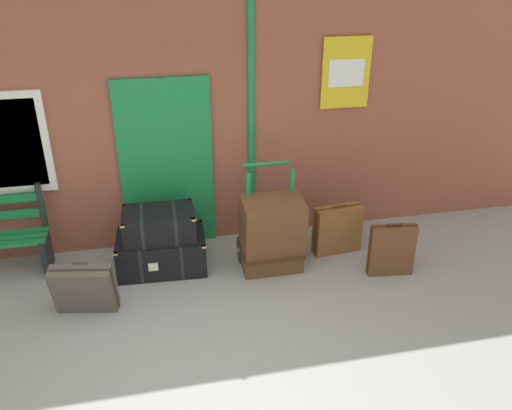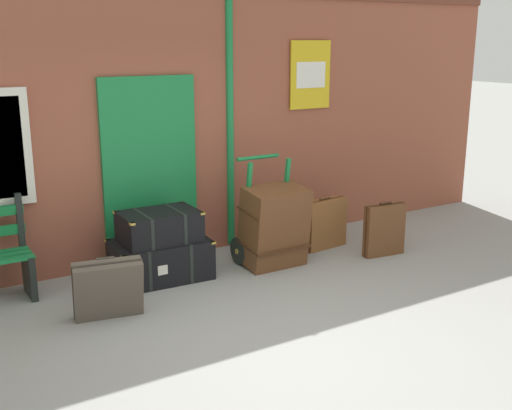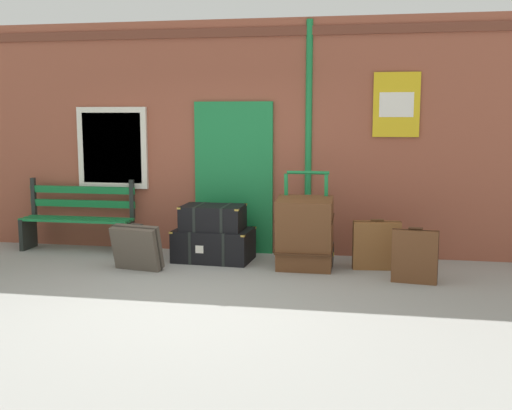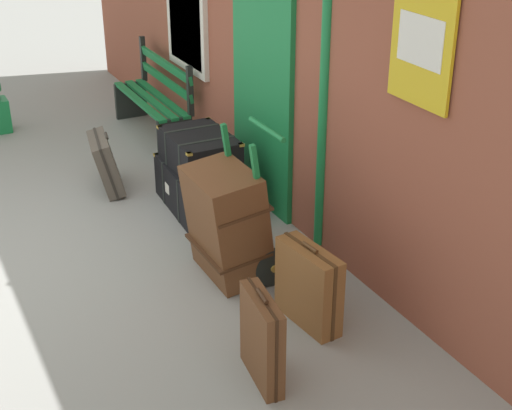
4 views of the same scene
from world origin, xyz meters
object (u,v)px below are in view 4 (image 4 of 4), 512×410
object	(u,v)px
suitcase_slate	(309,286)
steamer_trunk_base	(202,187)
large_brown_trunk	(227,223)
steamer_trunk_middle	(200,151)
suitcase_charcoal	(262,339)
porters_trolley	(247,239)
platform_bench	(155,99)
suitcase_olive	(106,163)

from	to	relation	value
suitcase_slate	steamer_trunk_base	bearing A→B (deg)	177.77
large_brown_trunk	steamer_trunk_middle	bearing A→B (deg)	166.44
steamer_trunk_middle	suitcase_charcoal	xyz separation A→B (m)	(2.55, -0.67, -0.27)
suitcase_slate	suitcase_charcoal	bearing A→B (deg)	-54.52
porters_trolley	large_brown_trunk	size ratio (longest dim) A/B	1.31
platform_bench	large_brown_trunk	bearing A→B (deg)	-10.41
steamer_trunk_middle	large_brown_trunk	xyz separation A→B (m)	(1.24, -0.30, -0.12)
suitcase_olive	suitcase_charcoal	bearing A→B (deg)	0.22
large_brown_trunk	suitcase_olive	bearing A→B (deg)	-169.45
large_brown_trunk	suitcase_slate	size ratio (longest dim) A/B	1.45
platform_bench	suitcase_olive	world-z (taller)	platform_bench
platform_bench	suitcase_olive	distance (m)	1.60
suitcase_olive	suitcase_charcoal	distance (m)	3.35
porters_trolley	suitcase_slate	distance (m)	0.88
platform_bench	steamer_trunk_base	world-z (taller)	platform_bench
porters_trolley	platform_bench	bearing A→B (deg)	172.48
steamer_trunk_base	steamer_trunk_middle	world-z (taller)	steamer_trunk_middle
large_brown_trunk	suitcase_slate	distance (m)	0.92
suitcase_olive	steamer_trunk_base	bearing A→B (deg)	40.75
porters_trolley	suitcase_charcoal	distance (m)	1.41
large_brown_trunk	platform_bench	bearing A→B (deg)	169.59
porters_trolley	steamer_trunk_middle	bearing A→B (deg)	174.07
porters_trolley	suitcase_slate	bearing A→B (deg)	3.89
platform_bench	large_brown_trunk	size ratio (longest dim) A/B	1.73
steamer_trunk_base	suitcase_olive	world-z (taller)	suitcase_olive
porters_trolley	suitcase_charcoal	bearing A→B (deg)	-22.40
steamer_trunk_base	steamer_trunk_middle	bearing A→B (deg)	-108.08
porters_trolley	large_brown_trunk	bearing A→B (deg)	-90.00
platform_bench	porters_trolley	distance (m)	3.33
platform_bench	suitcase_charcoal	world-z (taller)	platform_bench
steamer_trunk_base	suitcase_olive	xyz separation A→B (m)	(-0.81, -0.69, 0.08)
steamer_trunk_middle	suitcase_charcoal	bearing A→B (deg)	-14.67
steamer_trunk_base	porters_trolley	world-z (taller)	porters_trolley
suitcase_olive	platform_bench	bearing A→B (deg)	141.82
steamer_trunk_middle	suitcase_slate	size ratio (longest dim) A/B	1.28
steamer_trunk_base	suitcase_charcoal	xyz separation A→B (m)	(2.55, -0.68, 0.10)
porters_trolley	suitcase_olive	bearing A→B (deg)	-164.90
steamer_trunk_middle	suitcase_olive	world-z (taller)	steamer_trunk_middle
platform_bench	steamer_trunk_base	distance (m)	2.09
platform_bench	suitcase_olive	size ratio (longest dim) A/B	2.43
suitcase_olive	suitcase_charcoal	xyz separation A→B (m)	(3.35, 0.01, 0.02)
platform_bench	steamer_trunk_middle	bearing A→B (deg)	-8.47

